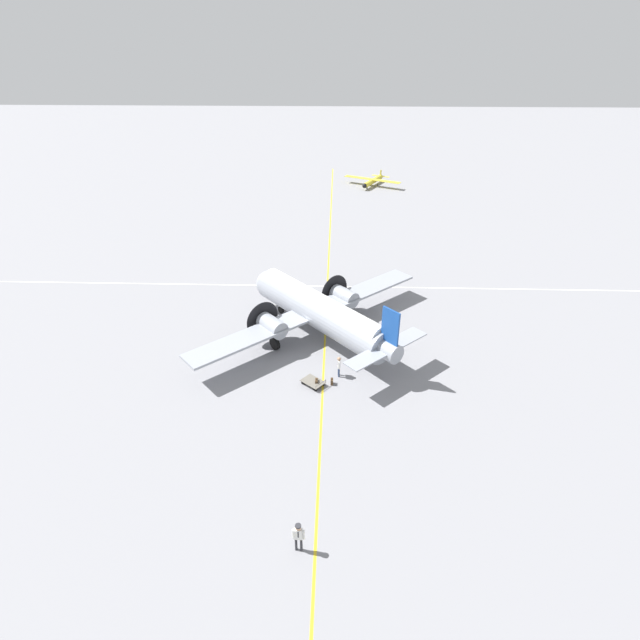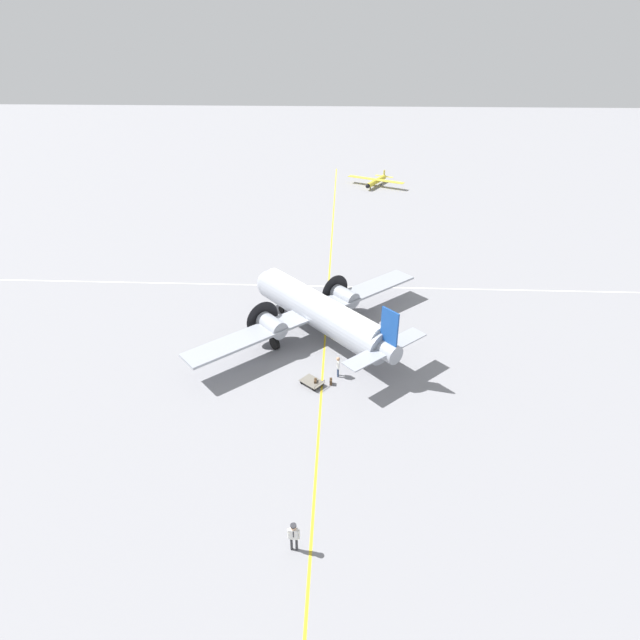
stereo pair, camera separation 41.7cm
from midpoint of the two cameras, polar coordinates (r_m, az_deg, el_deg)
name	(u,v)px [view 1 (the left image)]	position (r m, az deg, el deg)	size (l,w,h in m)	color
ground_plane	(320,337)	(42.55, -0.28, -2.01)	(300.00, 300.00, 0.00)	gray
apron_line_eastwest	(325,337)	(42.54, 0.30, -2.01)	(120.00, 0.16, 0.01)	gold
apron_line_northsouth	(323,286)	(51.15, 0.13, 3.88)	(0.16, 120.00, 0.01)	silver
airliner_main	(316,309)	(41.54, -0.69, 1.25)	(18.03, 18.77, 5.94)	#9399A3
crew_foreground	(298,535)	(26.78, -2.97, -23.29)	(0.32, 0.63, 1.86)	#2D2D33
passenger_boarding	(339,365)	(37.45, 1.86, -5.11)	(0.58, 0.27, 1.70)	navy
suitcase_near_door	(316,382)	(36.96, -0.73, -7.14)	(0.44, 0.19, 0.56)	#47331E
suitcase_upright_spare	(332,382)	(37.10, 1.04, -7.04)	(0.40, 0.18, 0.49)	#47331E
baggage_cart	(313,382)	(36.99, -1.13, -7.09)	(1.91, 1.97, 0.56)	#6B665B
light_aircraft_distant	(372,181)	(87.21, 5.87, 15.52)	(7.29, 9.31, 1.93)	yellow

